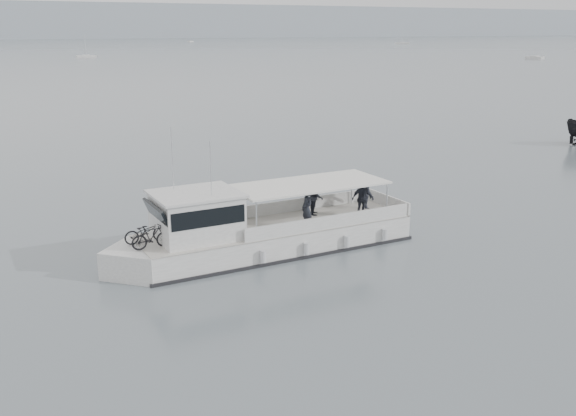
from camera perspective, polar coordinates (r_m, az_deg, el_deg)
name	(u,v)px	position (r m, az deg, el deg)	size (l,w,h in m)	color
ground	(245,277)	(22.12, -3.81, -6.16)	(1400.00, 1400.00, 0.00)	slate
tour_boat	(251,233)	(24.04, -3.29, -2.22)	(12.17, 3.33, 5.08)	white
moored_fleet	(96,56)	(203.46, -16.69, 12.85)	(323.84, 328.15, 9.67)	white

